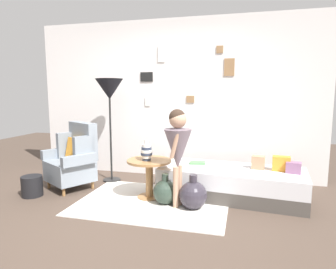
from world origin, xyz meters
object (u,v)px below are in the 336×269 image
at_px(person_child, 178,145).
at_px(floor_lamp, 109,92).
at_px(side_table, 149,170).
at_px(daybed, 231,183).
at_px(vase_striped, 147,152).
at_px(magazine_basket, 32,186).
at_px(armchair, 74,159).
at_px(demijohn_near, 165,192).
at_px(book_on_daybed, 198,163).
at_px(demijohn_far, 193,195).

bearing_deg(person_child, floor_lamp, 147.50).
xyz_separation_m(side_table, floor_lamp, (-0.84, 0.60, 1.03)).
bearing_deg(daybed, vase_striped, -162.09).
bearing_deg(magazine_basket, side_table, 12.15).
distance_m(armchair, demijohn_near, 1.54).
xyz_separation_m(armchair, book_on_daybed, (1.80, 0.31, -0.02)).
distance_m(side_table, floor_lamp, 1.46).
relative_size(vase_striped, book_on_daybed, 1.25).
xyz_separation_m(armchair, demijohn_near, (1.49, -0.30, -0.28)).
relative_size(person_child, demijohn_near, 3.07).
height_order(daybed, demijohn_near, daybed).
height_order(armchair, vase_striped, armchair).
height_order(daybed, demijohn_far, demijohn_far).
height_order(book_on_daybed, demijohn_far, same).
distance_m(person_child, magazine_basket, 2.13).
distance_m(daybed, book_on_daybed, 0.55).
height_order(person_child, demijohn_far, person_child).
distance_m(demijohn_far, magazine_basket, 2.22).
distance_m(floor_lamp, demijohn_far, 2.10).
relative_size(side_table, person_child, 0.49).
xyz_separation_m(demijohn_far, magazine_basket, (-2.22, -0.11, -0.04)).
bearing_deg(demijohn_far, side_table, 159.84).
bearing_deg(daybed, side_table, -163.88).
bearing_deg(vase_striped, armchair, 171.46).
xyz_separation_m(side_table, demijohn_far, (0.64, -0.23, -0.20)).
xyz_separation_m(daybed, floor_lamp, (-1.90, 0.29, 1.22)).
relative_size(vase_striped, demijohn_near, 0.69).
bearing_deg(floor_lamp, daybed, -8.62).
xyz_separation_m(person_child, magazine_basket, (-2.02, -0.13, -0.65)).
bearing_deg(armchair, demijohn_near, -11.47).
distance_m(demijohn_near, demijohn_far, 0.38).
distance_m(side_table, demijohn_far, 0.71).
relative_size(daybed, book_on_daybed, 8.96).
bearing_deg(side_table, daybed, 16.12).
bearing_deg(book_on_daybed, person_child, -102.19).
bearing_deg(book_on_daybed, demijohn_far, -85.41).
xyz_separation_m(vase_striped, magazine_basket, (-1.56, -0.30, -0.50)).
height_order(armchair, floor_lamp, floor_lamp).
distance_m(daybed, vase_striped, 1.22).
relative_size(armchair, demijohn_far, 2.26).
bearing_deg(demijohn_far, person_child, 174.97).
xyz_separation_m(person_child, demijohn_near, (-0.17, 0.05, -0.63)).
relative_size(person_child, book_on_daybed, 5.54).
height_order(daybed, person_child, person_child).
distance_m(book_on_daybed, demijohn_near, 0.74).
height_order(side_table, floor_lamp, floor_lamp).
relative_size(daybed, demijohn_near, 4.97).
xyz_separation_m(side_table, magazine_basket, (-1.59, -0.34, -0.24)).
bearing_deg(person_child, demijohn_far, -5.03).
relative_size(floor_lamp, person_child, 1.34).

